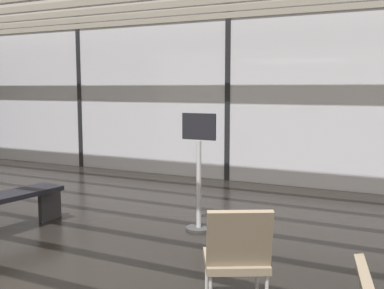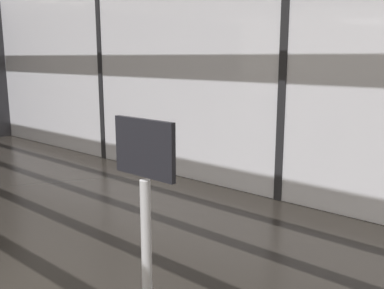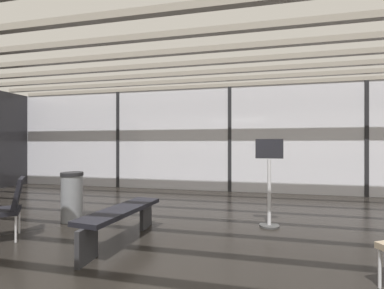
# 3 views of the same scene
# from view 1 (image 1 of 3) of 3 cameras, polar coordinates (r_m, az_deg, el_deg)

# --- Properties ---
(ground_plane) EXTENTS (60.00, 60.00, 0.00)m
(ground_plane) POSITION_cam_1_polar(r_m,az_deg,el_deg) (4.77, -20.78, -14.99)
(ground_plane) COLOR black
(glass_curtain_wall) EXTENTS (14.00, 0.08, 3.01)m
(glass_curtain_wall) POSITION_cam_1_polar(r_m,az_deg,el_deg) (8.81, 4.46, 5.33)
(glass_curtain_wall) COLOR silver
(glass_curtain_wall) RESTS_ON ground
(window_mullion_0) EXTENTS (0.10, 0.12, 3.01)m
(window_mullion_0) POSITION_cam_1_polar(r_m,az_deg,el_deg) (10.63, -13.39, 5.43)
(window_mullion_0) COLOR black
(window_mullion_0) RESTS_ON ground
(window_mullion_1) EXTENTS (0.10, 0.12, 3.01)m
(window_mullion_1) POSITION_cam_1_polar(r_m,az_deg,el_deg) (8.81, 4.46, 5.33)
(window_mullion_1) COLOR black
(window_mullion_1) RESTS_ON ground
(parked_airplane) EXTENTS (13.62, 4.01, 4.01)m
(parked_airplane) POSITION_cam_1_polar(r_m,az_deg,el_deg) (15.12, 11.16, 7.77)
(parked_airplane) COLOR silver
(parked_airplane) RESTS_ON ground
(lounge_chair_1) EXTENTS (0.67, 0.69, 0.87)m
(lounge_chair_1) POSITION_cam_1_polar(r_m,az_deg,el_deg) (3.66, 5.50, -13.04)
(lounge_chair_1) COLOR #7F705B
(lounge_chair_1) RESTS_ON ground
(waiting_bench) EXTENTS (0.59, 1.69, 0.47)m
(waiting_bench) POSITION_cam_1_polar(r_m,az_deg,el_deg) (6.11, -21.87, -6.66)
(waiting_bench) COLOR black
(waiting_bench) RESTS_ON ground
(info_sign) EXTENTS (0.44, 0.32, 1.44)m
(info_sign) POSITION_cam_1_polar(r_m,az_deg,el_deg) (5.72, 0.84, -3.82)
(info_sign) COLOR #333333
(info_sign) RESTS_ON ground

